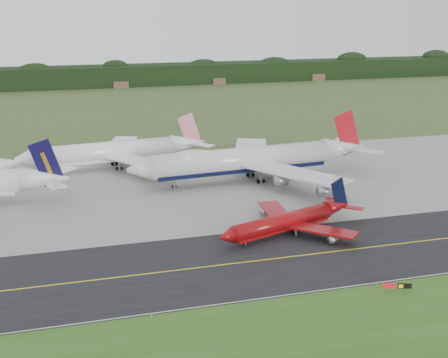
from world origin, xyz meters
TOP-DOWN VIEW (x-y plane):
  - ground at (0.00, 0.00)m, footprint 600.00×600.00m
  - grass_verge at (0.00, -35.00)m, footprint 400.00×30.00m
  - taxiway at (0.00, -4.00)m, footprint 400.00×32.00m
  - apron at (0.00, 51.00)m, footprint 400.00×78.00m
  - taxiway_centreline at (0.00, -4.00)m, footprint 400.00×0.40m
  - taxiway_edge_line at (0.00, -19.50)m, footprint 400.00×0.25m
  - horizon_treeline at (0.00, 273.76)m, footprint 700.00×25.00m
  - jet_ba_747 at (5.36, 50.62)m, footprint 72.99×60.24m
  - jet_red_737 at (0.09, 8.67)m, footprint 36.05×28.54m
  - jet_star_tail at (-29.48, 75.48)m, footprint 58.42×48.60m
  - taxiway_sign at (6.92, -23.84)m, footprint 4.82×1.75m
  - edge_marker_left at (-35.51, -20.50)m, footprint 0.16×0.16m
  - edge_marker_center at (4.96, -20.50)m, footprint 0.16×0.16m

SIDE VIEW (x-z plane):
  - ground at x=0.00m, z-range 0.00..0.00m
  - grass_verge at x=0.00m, z-range 0.00..0.01m
  - apron at x=0.00m, z-range 0.00..0.01m
  - taxiway at x=0.00m, z-range 0.00..0.02m
  - taxiway_centreline at x=0.00m, z-range 0.03..0.03m
  - taxiway_edge_line at x=0.00m, z-range 0.03..0.03m
  - edge_marker_left at x=-35.51m, z-range 0.00..0.50m
  - edge_marker_center at x=4.96m, z-range 0.00..0.50m
  - taxiway_sign at x=6.92m, z-range 0.34..2.01m
  - jet_red_737 at x=0.09m, z-range -2.24..7.79m
  - jet_star_tail at x=-29.48m, z-range -2.57..12.83m
  - horizon_treeline at x=0.00m, z-range -0.53..11.47m
  - jet_ba_747 at x=5.36m, z-range -2.93..15.41m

